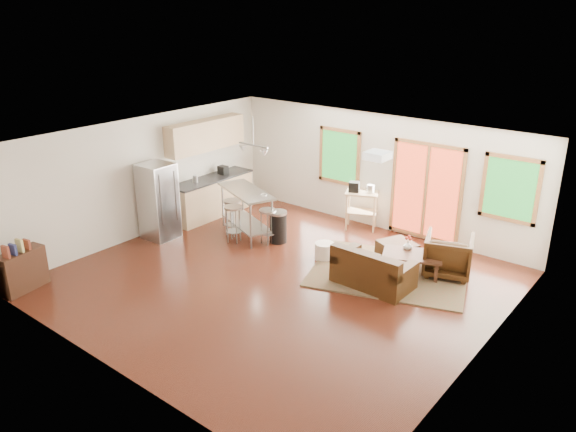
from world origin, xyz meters
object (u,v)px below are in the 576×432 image
Objects in this scene: kitchen_cart at (361,197)px; coffee_table at (412,257)px; loveseat at (372,271)px; rug at (389,272)px; armchair at (448,253)px; island at (246,204)px; refrigerator at (159,201)px; ottoman at (397,252)px.

coffee_table is at bearing -34.86° from kitchen_cart.
coffee_table is (0.35, 0.86, 0.08)m from loveseat.
armchair is (0.88, 0.63, 0.42)m from rug.
rug is 0.55m from coffee_table.
loveseat is 3.47m from island.
refrigerator reaches higher than loveseat.
island reaches higher than loveseat.
armchair is 0.50× the size of island.
island is 1.60× the size of kitchen_cart.
loveseat is at bearing -53.75° from kitchen_cart.
coffee_table is 0.68m from armchair.
ottoman is 0.38× the size of refrigerator.
kitchen_cart is at bearing 46.62° from island.
ottoman is at bearing -35.31° from kitchen_cart.
kitchen_cart reaches higher than rug.
island reaches higher than ottoman.
armchair is 0.53× the size of refrigerator.
armchair is (0.51, 0.44, 0.06)m from coffee_table.
rug is 0.73m from loveseat.
armchair is at bearing 6.89° from ottoman.
island is 2.57m from kitchen_cart.
refrigerator is at bearing -136.94° from island.
ottoman is at bearing 103.03° from rug.
kitchen_cart is at bearing -40.11° from armchair.
kitchen_cart is at bearing 43.54° from refrigerator.
rug is 5.09m from refrigerator.
loveseat is at bearing -88.67° from rug.
loveseat is 0.80× the size of island.
coffee_table is (0.36, 0.19, 0.36)m from rug.
rug is at bearing -151.96° from coffee_table.
kitchen_cart reaches higher than loveseat.
armchair is at bearing 57.56° from loveseat.
island is (-4.29, -0.91, 0.27)m from armchair.
rug is at bearing 4.64° from island.
coffee_table is 1.44× the size of armchair.
ottoman is 0.36× the size of island.
loveseat is at bearing 8.93° from refrigerator.
loveseat is 2.84m from kitchen_cart.
rug is 3.49m from island.
armchair is at bearing 11.98° from island.
coffee_table is 1.99× the size of ottoman.
rug is 4.53× the size of ottoman.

